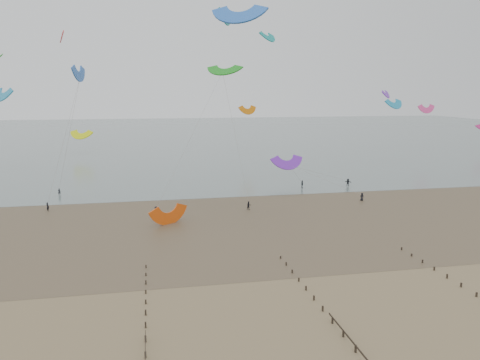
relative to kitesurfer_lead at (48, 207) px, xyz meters
name	(u,v)px	position (x,y,z in m)	size (l,w,h in m)	color
ground	(276,299)	(32.33, -45.11, -0.87)	(500.00, 500.00, 0.00)	brown
sea_and_shore	(203,218)	(28.25, -10.71, -0.86)	(500.00, 665.00, 0.03)	#475654
kitesurfer_lead	(48,207)	(0.00, 0.00, 0.00)	(0.63, 0.42, 1.74)	black
kitesurfers	(302,193)	(51.28, 2.42, 0.01)	(114.09, 22.98, 1.89)	black
grounded_kite	(169,224)	(22.20, -13.16, -0.87)	(6.42, 3.36, 4.89)	#EA510E
kites_airborne	(163,92)	(23.53, 42.96, 21.24)	(230.73, 112.25, 40.25)	orange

